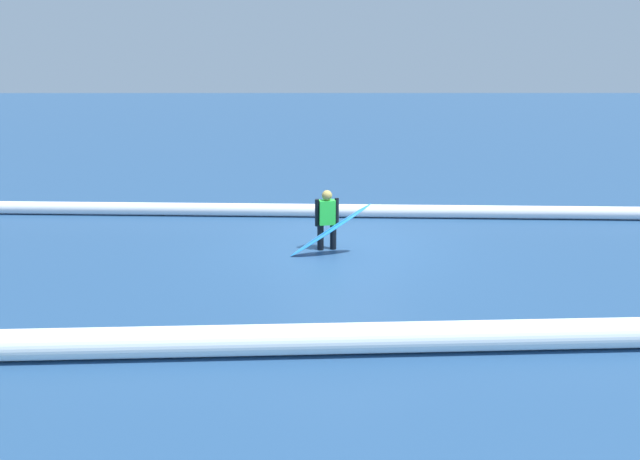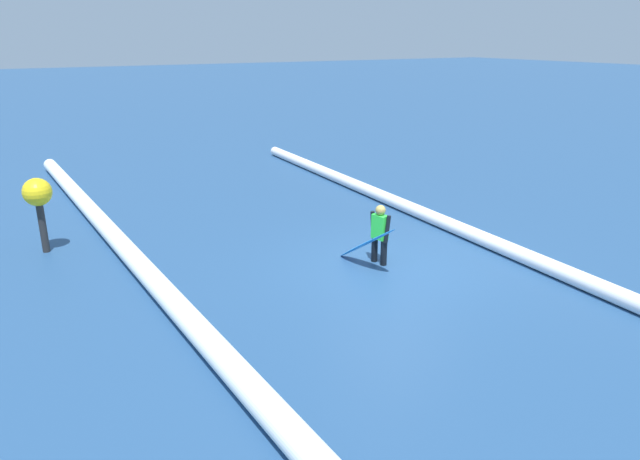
% 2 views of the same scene
% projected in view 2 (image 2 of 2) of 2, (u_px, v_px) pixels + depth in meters
% --- Properties ---
extents(ground_plane, '(178.05, 178.05, 0.00)m').
position_uv_depth(ground_plane, '(395.00, 268.00, 12.34)').
color(ground_plane, navy).
extents(surfer, '(0.51, 0.25, 1.31)m').
position_uv_depth(surfer, '(380.00, 231.00, 12.36)').
color(surfer, black).
rests_on(surfer, ground_plane).
extents(surfboard, '(1.73, 0.44, 1.13)m').
position_uv_depth(surfboard, '(366.00, 243.00, 12.18)').
color(surfboard, '#268CE5').
rests_on(surfboard, ground_plane).
extents(channel_buoy, '(0.63, 0.63, 1.72)m').
position_uv_depth(channel_buoy, '(38.00, 196.00, 12.83)').
color(channel_buoy, '#262626').
rests_on(channel_buoy, ground_plane).
extents(wave_crest_foreground, '(22.30, 1.26, 0.34)m').
position_uv_depth(wave_crest_foreground, '(453.00, 226.00, 14.48)').
color(wave_crest_foreground, white).
rests_on(wave_crest_foreground, ground_plane).
extents(wave_crest_midground, '(25.86, 1.42, 0.42)m').
position_uv_depth(wave_crest_midground, '(162.00, 290.00, 10.77)').
color(wave_crest_midground, white).
rests_on(wave_crest_midground, ground_plane).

